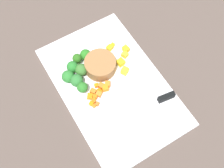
# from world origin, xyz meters

# --- Properties ---
(ground_plane) EXTENTS (4.00, 4.00, 0.00)m
(ground_plane) POSITION_xyz_m (0.00, 0.00, 0.00)
(ground_plane) COLOR brown
(cutting_board) EXTENTS (0.50, 0.32, 0.01)m
(cutting_board) POSITION_xyz_m (0.00, 0.00, 0.01)
(cutting_board) COLOR white
(cutting_board) RESTS_ON ground_plane
(prep_bowl) EXTENTS (0.10, 0.10, 0.04)m
(prep_bowl) POSITION_xyz_m (0.07, 0.00, 0.03)
(prep_bowl) COLOR #996A3D
(prep_bowl) RESTS_ON cutting_board
(chef_knife) EXTENTS (0.06, 0.28, 0.02)m
(chef_knife) POSITION_xyz_m (-0.12, -0.06, 0.02)
(chef_knife) COLOR silver
(chef_knife) RESTS_ON cutting_board
(carrot_dice_0) EXTENTS (0.02, 0.02, 0.01)m
(carrot_dice_0) POSITION_xyz_m (-0.02, 0.09, 0.02)
(carrot_dice_0) COLOR orange
(carrot_dice_0) RESTS_ON cutting_board
(carrot_dice_1) EXTENTS (0.02, 0.02, 0.01)m
(carrot_dice_1) POSITION_xyz_m (-0.02, 0.08, 0.02)
(carrot_dice_1) COLOR orange
(carrot_dice_1) RESTS_ON cutting_board
(carrot_dice_2) EXTENTS (0.02, 0.02, 0.01)m
(carrot_dice_2) POSITION_xyz_m (-0.00, 0.08, 0.02)
(carrot_dice_2) COLOR orange
(carrot_dice_2) RESTS_ON cutting_board
(carrot_dice_3) EXTENTS (0.02, 0.02, 0.02)m
(carrot_dice_3) POSITION_xyz_m (0.01, 0.03, 0.02)
(carrot_dice_3) COLOR orange
(carrot_dice_3) RESTS_ON cutting_board
(carrot_dice_4) EXTENTS (0.02, 0.02, 0.01)m
(carrot_dice_4) POSITION_xyz_m (0.01, 0.06, 0.02)
(carrot_dice_4) COLOR orange
(carrot_dice_4) RESTS_ON cutting_board
(carrot_dice_5) EXTENTS (0.02, 0.02, 0.02)m
(carrot_dice_5) POSITION_xyz_m (0.01, 0.01, 0.02)
(carrot_dice_5) COLOR orange
(carrot_dice_5) RESTS_ON cutting_board
(carrot_dice_6) EXTENTS (0.02, 0.02, 0.01)m
(carrot_dice_6) POSITION_xyz_m (-0.03, 0.07, 0.02)
(carrot_dice_6) COLOR orange
(carrot_dice_6) RESTS_ON cutting_board
(carrot_dice_7) EXTENTS (0.02, 0.02, 0.02)m
(carrot_dice_7) POSITION_xyz_m (0.00, 0.03, 0.02)
(carrot_dice_7) COLOR orange
(carrot_dice_7) RESTS_ON cutting_board
(carrot_dice_8) EXTENTS (0.02, 0.02, 0.01)m
(carrot_dice_8) POSITION_xyz_m (-0.01, 0.07, 0.02)
(carrot_dice_8) COLOR orange
(carrot_dice_8) RESTS_ON cutting_board
(carrot_dice_9) EXTENTS (0.02, 0.02, 0.01)m
(carrot_dice_9) POSITION_xyz_m (0.00, 0.05, 0.02)
(carrot_dice_9) COLOR orange
(carrot_dice_9) RESTS_ON cutting_board
(carrot_dice_10) EXTENTS (0.01, 0.01, 0.01)m
(carrot_dice_10) POSITION_xyz_m (0.02, 0.04, 0.02)
(carrot_dice_10) COLOR orange
(carrot_dice_10) RESTS_ON cutting_board
(carrot_dice_11) EXTENTS (0.01, 0.01, 0.01)m
(carrot_dice_11) POSITION_xyz_m (-0.03, 0.09, 0.02)
(carrot_dice_11) COLOR orange
(carrot_dice_11) RESTS_ON cutting_board
(carrot_dice_12) EXTENTS (0.02, 0.02, 0.02)m
(carrot_dice_12) POSITION_xyz_m (-0.01, 0.05, 0.02)
(carrot_dice_12) COLOR orange
(carrot_dice_12) RESTS_ON cutting_board
(pepper_dice_0) EXTENTS (0.02, 0.02, 0.02)m
(pepper_dice_0) POSITION_xyz_m (0.09, -0.11, 0.02)
(pepper_dice_0) COLOR yellow
(pepper_dice_0) RESTS_ON cutting_board
(pepper_dice_1) EXTENTS (0.03, 0.03, 0.02)m
(pepper_dice_1) POSITION_xyz_m (0.05, -0.07, 0.02)
(pepper_dice_1) COLOR yellow
(pepper_dice_1) RESTS_ON cutting_board
(pepper_dice_2) EXTENTS (0.03, 0.03, 0.02)m
(pepper_dice_2) POSITION_xyz_m (0.02, -0.06, 0.02)
(pepper_dice_2) COLOR yellow
(pepper_dice_2) RESTS_ON cutting_board
(pepper_dice_3) EXTENTS (0.02, 0.02, 0.02)m
(pepper_dice_3) POSITION_xyz_m (0.07, -0.09, 0.02)
(pepper_dice_3) COLOR yellow
(pepper_dice_3) RESTS_ON cutting_board
(pepper_dice_4) EXTENTS (0.02, 0.02, 0.02)m
(pepper_dice_4) POSITION_xyz_m (0.12, -0.06, 0.02)
(pepper_dice_4) COLOR yellow
(pepper_dice_4) RESTS_ON cutting_board
(pepper_dice_5) EXTENTS (0.02, 0.02, 0.01)m
(pepper_dice_5) POSITION_xyz_m (0.13, -0.08, 0.02)
(pepper_dice_5) COLOR yellow
(pepper_dice_5) RESTS_ON cutting_board
(broccoli_floret_0) EXTENTS (0.03, 0.03, 0.04)m
(broccoli_floret_0) POSITION_xyz_m (0.03, 0.09, 0.04)
(broccoli_floret_0) COLOR #94BB69
(broccoli_floret_0) RESTS_ON cutting_board
(broccoli_floret_1) EXTENTS (0.04, 0.04, 0.04)m
(broccoli_floret_1) POSITION_xyz_m (0.06, 0.09, 0.03)
(broccoli_floret_1) COLOR #84AD6A
(broccoli_floret_1) RESTS_ON cutting_board
(broccoli_floret_2) EXTENTS (0.04, 0.04, 0.04)m
(broccoli_floret_2) POSITION_xyz_m (0.09, 0.11, 0.03)
(broccoli_floret_2) COLOR #80B26C
(broccoli_floret_2) RESTS_ON cutting_board
(broccoli_floret_3) EXTENTS (0.04, 0.04, 0.04)m
(broccoli_floret_3) POSITION_xyz_m (0.11, 0.08, 0.04)
(broccoli_floret_3) COLOR #8AB560
(broccoli_floret_3) RESTS_ON cutting_board
(broccoli_floret_4) EXTENTS (0.03, 0.03, 0.04)m
(broccoli_floret_4) POSITION_xyz_m (0.13, 0.05, 0.03)
(broccoli_floret_4) COLOR #83BA55
(broccoli_floret_4) RESTS_ON cutting_board
(broccoli_floret_5) EXTENTS (0.04, 0.04, 0.04)m
(broccoli_floret_5) POSITION_xyz_m (0.13, 0.02, 0.03)
(broccoli_floret_5) COLOR #8DB658
(broccoli_floret_5) RESTS_ON cutting_board
(broccoli_floret_6) EXTENTS (0.04, 0.04, 0.04)m
(broccoli_floret_6) POSITION_xyz_m (0.09, 0.06, 0.04)
(broccoli_floret_6) COLOR #8DBD5F
(broccoli_floret_6) RESTS_ON cutting_board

